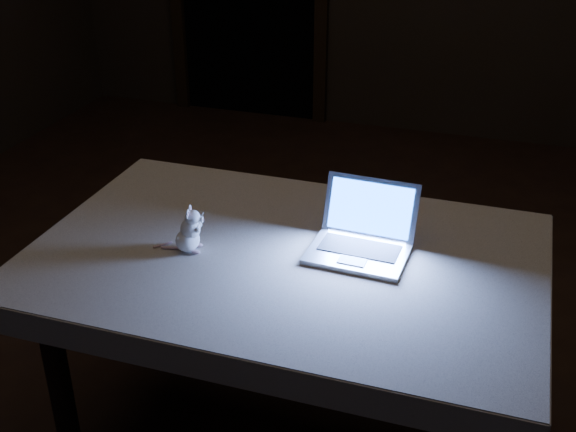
% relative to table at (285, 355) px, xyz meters
% --- Properties ---
extents(floor, '(5.00, 5.00, 0.00)m').
position_rel_table_xyz_m(floor, '(-0.07, 0.31, -0.34)').
color(floor, black).
rests_on(floor, ground).
extents(table, '(1.26, 0.81, 0.67)m').
position_rel_table_xyz_m(table, '(0.00, 0.00, 0.00)').
color(table, black).
rests_on(table, floor).
extents(tablecloth, '(1.49, 1.13, 0.08)m').
position_rel_table_xyz_m(tablecloth, '(-0.09, -0.05, 0.30)').
color(tablecloth, beige).
rests_on(tablecloth, table).
extents(laptop, '(0.27, 0.24, 0.17)m').
position_rel_table_xyz_m(laptop, '(0.19, 0.04, 0.43)').
color(laptop, '#B3B4B8').
rests_on(laptop, tablecloth).
extents(plush_mouse, '(0.12, 0.12, 0.13)m').
position_rel_table_xyz_m(plush_mouse, '(-0.25, -0.07, 0.41)').
color(plush_mouse, white).
rests_on(plush_mouse, tablecloth).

